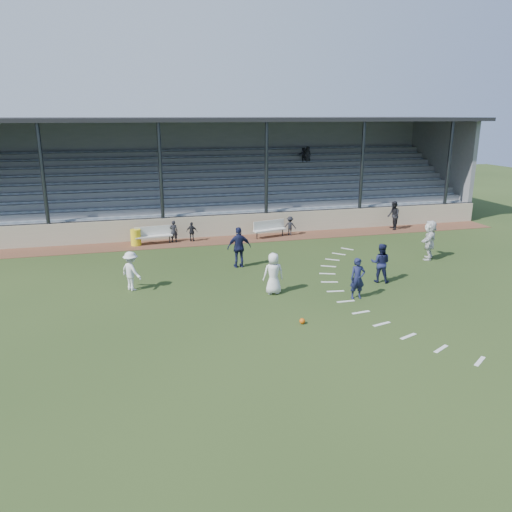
{
  "coord_description": "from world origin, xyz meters",
  "views": [
    {
      "loc": [
        -4.86,
        -16.18,
        6.79
      ],
      "look_at": [
        0.0,
        2.5,
        1.3
      ],
      "focal_mm": 35.0,
      "sensor_mm": 36.0,
      "label": 1
    }
  ],
  "objects_px": {
    "bench_left": "(154,233)",
    "bench_right": "(269,227)",
    "player_white_lead": "(273,273)",
    "player_navy_lead": "(357,279)",
    "official": "(393,215)",
    "football": "(302,321)",
    "trash_bin": "(136,237)"
  },
  "relations": [
    {
      "from": "bench_left",
      "to": "bench_right",
      "type": "xyz_separation_m",
      "value": [
        6.5,
        -0.1,
        0.0
      ]
    },
    {
      "from": "player_white_lead",
      "to": "player_navy_lead",
      "type": "bearing_deg",
      "value": 156.32
    },
    {
      "from": "bench_left",
      "to": "player_white_lead",
      "type": "distance_m",
      "value": 9.98
    },
    {
      "from": "official",
      "to": "player_navy_lead",
      "type": "bearing_deg",
      "value": -21.8
    },
    {
      "from": "football",
      "to": "player_navy_lead",
      "type": "relative_size",
      "value": 0.12
    },
    {
      "from": "bench_right",
      "to": "player_white_lead",
      "type": "bearing_deg",
      "value": -119.72
    },
    {
      "from": "bench_right",
      "to": "trash_bin",
      "type": "bearing_deg",
      "value": 165.58
    },
    {
      "from": "trash_bin",
      "to": "player_white_lead",
      "type": "bearing_deg",
      "value": -60.84
    },
    {
      "from": "trash_bin",
      "to": "official",
      "type": "distance_m",
      "value": 15.29
    },
    {
      "from": "bench_right",
      "to": "official",
      "type": "bearing_deg",
      "value": -14.88
    },
    {
      "from": "player_white_lead",
      "to": "bench_right",
      "type": "bearing_deg",
      "value": -104.7
    },
    {
      "from": "trash_bin",
      "to": "official",
      "type": "bearing_deg",
      "value": -0.06
    },
    {
      "from": "trash_bin",
      "to": "football",
      "type": "relative_size",
      "value": 4.43
    },
    {
      "from": "trash_bin",
      "to": "official",
      "type": "height_order",
      "value": "official"
    },
    {
      "from": "official",
      "to": "trash_bin",
      "type": "bearing_deg",
      "value": -76.43
    },
    {
      "from": "trash_bin",
      "to": "football",
      "type": "height_order",
      "value": "trash_bin"
    },
    {
      "from": "football",
      "to": "player_navy_lead",
      "type": "xyz_separation_m",
      "value": [
        2.84,
        1.78,
        0.7
      ]
    },
    {
      "from": "bench_right",
      "to": "player_navy_lead",
      "type": "relative_size",
      "value": 1.28
    },
    {
      "from": "football",
      "to": "official",
      "type": "xyz_separation_m",
      "value": [
        10.16,
        12.07,
        0.79
      ]
    },
    {
      "from": "trash_bin",
      "to": "player_navy_lead",
      "type": "height_order",
      "value": "player_navy_lead"
    },
    {
      "from": "bench_left",
      "to": "official",
      "type": "bearing_deg",
      "value": -6.94
    },
    {
      "from": "bench_right",
      "to": "official",
      "type": "distance_m",
      "value": 7.83
    },
    {
      "from": "football",
      "to": "player_white_lead",
      "type": "bearing_deg",
      "value": 91.92
    },
    {
      "from": "trash_bin",
      "to": "bench_right",
      "type": "bearing_deg",
      "value": 0.18
    },
    {
      "from": "player_white_lead",
      "to": "player_navy_lead",
      "type": "relative_size",
      "value": 1.04
    },
    {
      "from": "bench_left",
      "to": "player_white_lead",
      "type": "height_order",
      "value": "player_white_lead"
    },
    {
      "from": "trash_bin",
      "to": "football",
      "type": "xyz_separation_m",
      "value": [
        5.12,
        -12.08,
        -0.36
      ]
    },
    {
      "from": "bench_left",
      "to": "trash_bin",
      "type": "xyz_separation_m",
      "value": [
        -0.95,
        -0.12,
        -0.13
      ]
    },
    {
      "from": "bench_left",
      "to": "trash_bin",
      "type": "distance_m",
      "value": 0.96
    },
    {
      "from": "bench_left",
      "to": "trash_bin",
      "type": "height_order",
      "value": "bench_left"
    },
    {
      "from": "bench_right",
      "to": "football",
      "type": "distance_m",
      "value": 12.34
    },
    {
      "from": "player_navy_lead",
      "to": "bench_left",
      "type": "bearing_deg",
      "value": 128.52
    }
  ]
}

